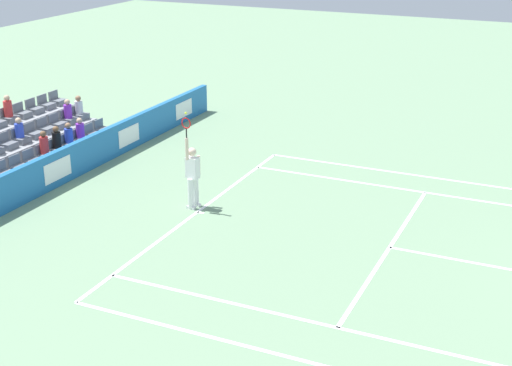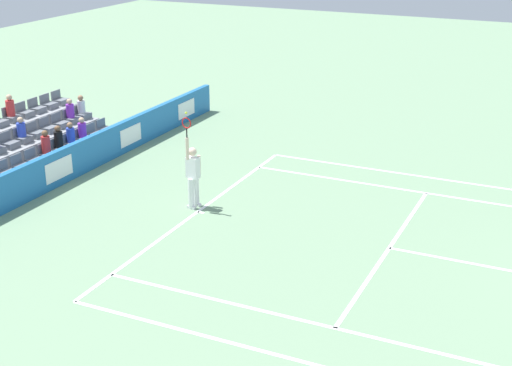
# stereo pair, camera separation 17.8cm
# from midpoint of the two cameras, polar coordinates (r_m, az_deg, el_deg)

# --- Properties ---
(line_baseline) EXTENTS (10.97, 0.10, 0.01)m
(line_baseline) POSITION_cam_midpoint_polar(r_m,az_deg,el_deg) (20.73, -4.28, -2.23)
(line_baseline) COLOR white
(line_baseline) RESTS_ON ground
(line_service) EXTENTS (8.23, 0.10, 0.01)m
(line_service) POSITION_cam_midpoint_polar(r_m,az_deg,el_deg) (18.89, 10.51, -4.94)
(line_service) COLOR white
(line_service) RESTS_ON ground
(line_singles_sideline_left) EXTENTS (0.10, 11.89, 0.01)m
(line_singles_sideline_left) POSITION_cam_midpoint_polar(r_m,az_deg,el_deg) (15.28, 8.10, -11.41)
(line_singles_sideline_left) COLOR white
(line_singles_sideline_left) RESTS_ON ground
(line_singles_sideline_right) EXTENTS (0.10, 11.89, 0.01)m
(line_singles_sideline_right) POSITION_cam_midpoint_polar(r_m,az_deg,el_deg) (22.51, 14.35, -0.94)
(line_singles_sideline_right) COLOR white
(line_singles_sideline_right) RESTS_ON ground
(line_doubles_sideline_right) EXTENTS (0.10, 11.89, 0.01)m
(line_doubles_sideline_right) POSITION_cam_midpoint_polar(r_m,az_deg,el_deg) (23.78, 15.00, 0.18)
(line_doubles_sideline_right) COLOR white
(line_doubles_sideline_right) RESTS_ON ground
(line_centre_mark) EXTENTS (0.10, 0.20, 0.01)m
(line_centre_mark) POSITION_cam_midpoint_polar(r_m,az_deg,el_deg) (20.69, -4.04, -2.27)
(line_centre_mark) COLOR white
(line_centre_mark) RESTS_ON ground
(sponsor_barrier) EXTENTS (19.25, 0.22, 1.09)m
(sponsor_barrier) POSITION_cam_midpoint_polar(r_m,az_deg,el_deg) (23.18, -14.94, 1.07)
(sponsor_barrier) COLOR #1E66AD
(sponsor_barrier) RESTS_ON ground
(tennis_player) EXTENTS (0.52, 0.39, 2.85)m
(tennis_player) POSITION_cam_midpoint_polar(r_m,az_deg,el_deg) (20.69, -4.64, 0.66)
(tennis_player) COLOR white
(tennis_player) RESTS_ON ground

